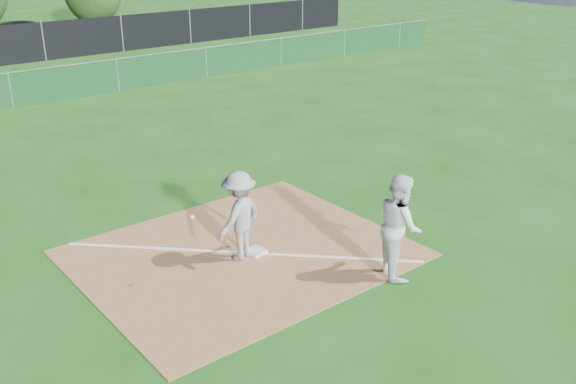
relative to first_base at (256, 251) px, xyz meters
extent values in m
plane|color=#154D10|center=(-0.20, 9.18, -0.06)|extent=(90.00, 90.00, 0.00)
cube|color=#906139|center=(-0.20, 0.18, -0.05)|extent=(6.00, 5.00, 0.02)
cube|color=white|center=(-0.20, 0.18, -0.03)|extent=(5.01, 5.01, 0.01)
cube|color=#0F3819|center=(-0.20, 14.18, 0.54)|extent=(44.00, 0.05, 1.20)
cube|color=silver|center=(0.00, 0.00, 0.00)|extent=(0.39, 0.39, 0.07)
imported|color=#A2A2A4|center=(-0.31, 0.06, 0.83)|extent=(1.27, 0.97, 1.74)
sphere|color=white|center=(-1.49, -0.25, 1.25)|extent=(0.08, 0.08, 0.08)
imported|color=white|center=(1.58, -2.21, 0.91)|extent=(1.11, 1.18, 1.93)
imported|color=black|center=(4.34, 26.36, 0.66)|extent=(5.24, 3.75, 1.41)
cylinder|color=#382316|center=(10.48, 31.82, 0.54)|extent=(0.24, 0.24, 1.20)
camera|label=1|loc=(-6.45, -9.02, 5.81)|focal=40.00mm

